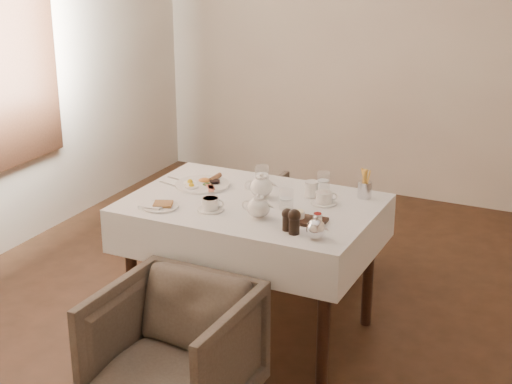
{
  "coord_description": "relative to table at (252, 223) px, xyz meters",
  "views": [
    {
      "loc": [
        1.39,
        -3.38,
        2.19
      ],
      "look_at": [
        -0.26,
        0.02,
        0.82
      ],
      "focal_mm": 55.0,
      "sensor_mm": 36.0,
      "label": 1
    }
  ],
  "objects": [
    {
      "name": "table",
      "position": [
        0.0,
        0.0,
        0.0
      ],
      "size": [
        1.28,
        0.88,
        0.75
      ],
      "color": "black",
      "rests_on": "ground"
    },
    {
      "name": "armchair_near",
      "position": [
        -0.0,
        -0.8,
        -0.33
      ],
      "size": [
        0.66,
        0.68,
        0.61
      ],
      "primitive_type": "imported",
      "rotation": [
        0.0,
        0.0,
        -0.02
      ],
      "color": "#4B4037",
      "rests_on": "ground"
    },
    {
      "name": "armchair_far",
      "position": [
        -0.02,
        0.82,
        -0.36
      ],
      "size": [
        0.62,
        0.64,
        0.57
      ],
      "primitive_type": "imported",
      "rotation": [
        0.0,
        0.0,
        3.12
      ],
      "color": "#4B4037",
      "rests_on": "ground"
    },
    {
      "name": "breakfast_plate",
      "position": [
        -0.36,
        0.11,
        0.13
      ],
      "size": [
        0.3,
        0.3,
        0.04
      ],
      "rotation": [
        0.0,
        0.0,
        -0.44
      ],
      "color": "white",
      "rests_on": "table"
    },
    {
      "name": "side_plate",
      "position": [
        -0.39,
        -0.28,
        0.13
      ],
      "size": [
        0.19,
        0.19,
        0.02
      ],
      "rotation": [
        0.0,
        0.0,
        0.19
      ],
      "color": "white",
      "rests_on": "table"
    },
    {
      "name": "teapot_centre",
      "position": [
        0.01,
        0.09,
        0.18
      ],
      "size": [
        0.2,
        0.18,
        0.13
      ],
      "primitive_type": null,
      "rotation": [
        0.0,
        0.0,
        0.34
      ],
      "color": "white",
      "rests_on": "table"
    },
    {
      "name": "teapot_front",
      "position": [
        0.13,
        -0.19,
        0.18
      ],
      "size": [
        0.17,
        0.14,
        0.13
      ],
      "primitive_type": null,
      "rotation": [
        0.0,
        0.0,
        0.14
      ],
      "color": "white",
      "rests_on": "table"
    },
    {
      "name": "creamer",
      "position": [
        0.25,
        0.21,
        0.16
      ],
      "size": [
        0.09,
        0.09,
        0.08
      ],
      "primitive_type": "cylinder",
      "rotation": [
        0.0,
        0.0,
        -0.37
      ],
      "color": "white",
      "rests_on": "table"
    },
    {
      "name": "teacup_near",
      "position": [
        -0.13,
        -0.2,
        0.15
      ],
      "size": [
        0.13,
        0.13,
        0.07
      ],
      "rotation": [
        0.0,
        0.0,
        0.16
      ],
      "color": "white",
      "rests_on": "table"
    },
    {
      "name": "teacup_far",
      "position": [
        0.35,
        0.13,
        0.15
      ],
      "size": [
        0.13,
        0.13,
        0.07
      ],
      "rotation": [
        0.0,
        0.0,
        0.41
      ],
      "color": "white",
      "rests_on": "table"
    },
    {
      "name": "glass_left",
      "position": [
        -0.08,
        0.28,
        0.17
      ],
      "size": [
        0.09,
        0.09,
        0.1
      ],
      "primitive_type": "cylinder",
      "rotation": [
        0.0,
        0.0,
        -0.32
      ],
      "color": "silver",
      "rests_on": "table"
    },
    {
      "name": "glass_mid",
      "position": [
        0.2,
        -0.01,
        0.17
      ],
      "size": [
        0.07,
        0.07,
        0.1
      ],
      "primitive_type": "cylinder",
      "rotation": [
        0.0,
        0.0,
        -0.01
      ],
      "color": "silver",
      "rests_on": "table"
    },
    {
      "name": "glass_right",
      "position": [
        0.26,
        0.34,
        0.17
      ],
      "size": [
        0.09,
        0.09,
        0.1
      ],
      "primitive_type": "cylinder",
      "rotation": [
        0.0,
        0.0,
        0.25
      ],
      "color": "silver",
      "rests_on": "table"
    },
    {
      "name": "condiment_board",
      "position": [
        0.36,
        -0.13,
        0.13
      ],
      "size": [
        0.19,
        0.13,
        0.05
      ],
      "rotation": [
        0.0,
        0.0,
        0.05
      ],
      "color": "black",
      "rests_on": "table"
    },
    {
      "name": "pepper_mill_left",
      "position": [
        0.32,
        -0.27,
        0.17
      ],
      "size": [
        0.06,
        0.06,
        0.11
      ],
      "primitive_type": null,
      "rotation": [
        0.0,
        0.0,
        -0.15
      ],
      "color": "black",
      "rests_on": "table"
    },
    {
      "name": "pepper_mill_right",
      "position": [
        0.36,
        -0.29,
        0.18
      ],
      "size": [
        0.07,
        0.07,
        0.12
      ],
      "primitive_type": null,
      "rotation": [
        0.0,
        0.0,
        -0.25
      ],
      "color": "black",
      "rests_on": "table"
    },
    {
      "name": "silver_pot",
      "position": [
        0.48,
        -0.31,
        0.18
      ],
      "size": [
        0.12,
        0.11,
        0.12
      ],
      "primitive_type": null,
      "rotation": [
        0.0,
        0.0,
        -0.18
      ],
      "color": "white",
      "rests_on": "table"
    },
    {
      "name": "fries_cup",
      "position": [
        0.5,
        0.32,
        0.19
      ],
      "size": [
        0.07,
        0.07,
        0.16
      ],
      "rotation": [
        0.0,
        0.0,
        -0.26
      ],
      "color": "silver",
      "rests_on": "table"
    },
    {
      "name": "cutlery_fork",
      "position": [
        -0.52,
        0.13,
        0.12
      ],
      "size": [
        0.18,
        0.04,
        0.0
      ],
      "primitive_type": "cube",
      "rotation": [
        0.0,
        0.0,
        1.4
      ],
      "color": "silver",
      "rests_on": "table"
    },
    {
      "name": "cutlery_knife",
      "position": [
        -0.51,
        0.04,
        0.12
      ],
      "size": [
        0.18,
        0.06,
        0.0
      ],
      "primitive_type": "cube",
      "rotation": [
        0.0,
        0.0,
        1.29
      ],
      "color": "silver",
      "rests_on": "table"
    }
  ]
}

